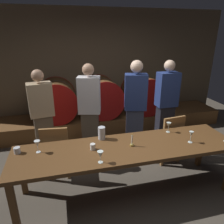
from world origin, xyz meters
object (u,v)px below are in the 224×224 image
Objects in this scene: wine_glass_far_left at (37,144)px; cup_left at (17,150)px; guest_center_right at (135,109)px; wine_glass_center at (169,125)px; wine_barrel_center at (102,97)px; pitcher at (102,133)px; guest_far_left at (43,117)px; wine_glass_right at (191,134)px; wine_glass_left at (100,155)px; wine_barrel_right at (143,94)px; chair_left at (56,149)px; guest_center_left at (90,111)px; chair_right at (169,136)px; dining_table at (127,151)px; cup_right at (93,147)px; wine_barrel_left at (57,100)px; candle_center at (132,143)px.

cup_left is (-0.25, 0.04, -0.07)m from wine_glass_far_left.
guest_center_right is 0.77m from wine_glass_center.
wine_barrel_center reaches higher than pitcher.
guest_far_left is at bearing 155.43° from wine_glass_center.
wine_glass_right is at bearing -71.28° from wine_barrel_center.
wine_glass_center is at bearing 24.96° from wine_glass_left.
cup_left is at bearing -140.96° from wine_barrel_right.
pitcher reaches higher than chair_left.
guest_far_left is 20.28× the size of cup_left.
guest_center_left is at bearing 86.45° from wine_glass_left.
pitcher is (-1.39, -1.91, 0.05)m from wine_barrel_right.
wine_barrel_right is at bearing -135.62° from chair_left.
cup_left is at bearing -174.08° from pitcher.
wine_barrel_center is at bearing 59.16° from wine_glass_far_left.
chair_right is (-0.16, -1.63, -0.30)m from wine_barrel_right.
chair_left is at bearing -8.15° from chair_right.
pitcher is 1.10× the size of wine_glass_right.
cup_left is (-1.39, 0.18, 0.10)m from dining_table.
wine_barrel_center is 0.52× the size of guest_center_left.
wine_barrel_center reaches higher than wine_glass_center.
chair_left is 10.85× the size of cup_right.
wine_barrel_right is at bearing 0.00° from wine_barrel_left.
wine_barrel_left is 2.41m from candle_center.
guest_center_right is at bearing -177.96° from guest_center_left.
cup_right is at bearing 175.96° from candle_center.
dining_table is at bearing -92.44° from wine_barrel_center.
guest_center_right reaches higher than candle_center.
wine_glass_center is at bearing -1.67° from pitcher.
chair_left is at bearing 129.84° from cup_right.
guest_far_left is 1.60m from guest_center_right.
pitcher is 2.25× the size of cup_right.
dining_table is at bearing -159.94° from wine_glass_center.
cup_right is (0.93, -0.14, 0.00)m from cup_left.
candle_center is at bearing -90.84° from wine_barrel_center.
wine_glass_left is at bearing -82.41° from cup_right.
wine_barrel_left is 0.50× the size of guest_center_right.
dining_table is (0.90, -2.21, -0.11)m from wine_barrel_left.
dining_table is 36.81× the size of cup_right.
wine_glass_center is at bearing -100.72° from wine_barrel_right.
wine_glass_center reaches higher than cup_left.
guest_center_right is 10.49× the size of wine_glass_right.
wine_glass_far_left is (-1.60, -0.84, -0.04)m from guest_center_right.
wine_glass_far_left is at bearing 66.41° from guest_center_left.
wine_glass_left is (-0.09, -1.43, -0.02)m from guest_center_left.
candle_center is (1.19, -1.12, -0.04)m from guest_far_left.
wine_barrel_right is 2.61m from chair_left.
guest_center_right is 9.16× the size of candle_center.
wine_barrel_right reaches higher than wine_glass_center.
chair_left is 0.81m from cup_right.
chair_right is at bearing 55.75° from wine_glass_center.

